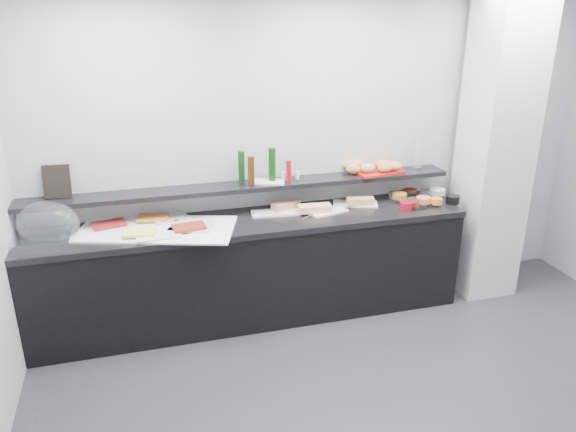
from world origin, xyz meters
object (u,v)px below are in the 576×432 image
object	(u,v)px
condiment_tray	(269,182)
carafe	(418,153)
cloche_base	(38,239)
bread_tray	(376,171)
framed_print	(57,182)
sandwich_plate_mid	(329,212)

from	to	relation	value
condiment_tray	carafe	world-z (taller)	carafe
cloche_base	bread_tray	xyz separation A→B (m)	(2.81, 0.22, 0.24)
bread_tray	carafe	xyz separation A→B (m)	(0.38, -0.03, 0.14)
condiment_tray	framed_print	bearing A→B (deg)	-163.91
cloche_base	sandwich_plate_mid	xyz separation A→B (m)	(2.29, -0.01, -0.01)
cloche_base	condiment_tray	xyz separation A→B (m)	(1.82, 0.18, 0.24)
carafe	sandwich_plate_mid	bearing A→B (deg)	-167.58
sandwich_plate_mid	carafe	bearing A→B (deg)	-2.08
sandwich_plate_mid	bread_tray	distance (m)	0.63
framed_print	carafe	bearing A→B (deg)	4.34
sandwich_plate_mid	framed_print	xyz separation A→B (m)	(-2.13, 0.26, 0.37)
cloche_base	carafe	world-z (taller)	carafe
cloche_base	carafe	distance (m)	3.22
sandwich_plate_mid	framed_print	distance (m)	2.18
sandwich_plate_mid	framed_print	world-z (taller)	framed_print
cloche_base	carafe	xyz separation A→B (m)	(3.19, 0.19, 0.38)
cloche_base	sandwich_plate_mid	world-z (taller)	cloche_base
framed_print	condiment_tray	xyz separation A→B (m)	(1.66, -0.06, -0.12)
carafe	framed_print	bearing A→B (deg)	178.93
sandwich_plate_mid	carafe	world-z (taller)	carafe
framed_print	condiment_tray	distance (m)	1.67
sandwich_plate_mid	carafe	size ratio (longest dim) A/B	1.10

